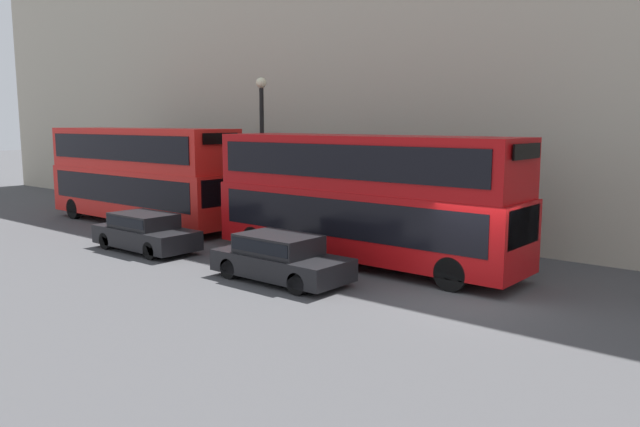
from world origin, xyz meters
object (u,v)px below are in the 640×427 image
at_px(bus_second_in_queue, 140,172).
at_px(car_dark_sedan, 280,257).
at_px(bus_leading, 362,194).
at_px(car_hatchback, 145,231).
at_px(pedestrian, 445,238).

bearing_deg(bus_second_in_queue, car_dark_sedan, -105.66).
xyz_separation_m(bus_leading, car_hatchback, (-3.40, 7.43, -1.64)).
bearing_deg(car_hatchback, pedestrian, -59.51).
height_order(car_dark_sedan, pedestrian, pedestrian).
distance_m(car_dark_sedan, pedestrian, 6.09).
distance_m(car_hatchback, pedestrian, 10.94).
bearing_deg(car_dark_sedan, car_hatchback, 90.00).
height_order(bus_leading, pedestrian, bus_leading).
bearing_deg(bus_leading, bus_second_in_queue, 90.00).
bearing_deg(bus_leading, pedestrian, -42.79).
distance_m(bus_leading, bus_second_in_queue, 12.65).
height_order(car_hatchback, pedestrian, pedestrian).
bearing_deg(car_dark_sedan, bus_second_in_queue, 74.34).
bearing_deg(bus_second_in_queue, car_hatchback, -123.08).
height_order(bus_second_in_queue, car_hatchback, bus_second_in_queue).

